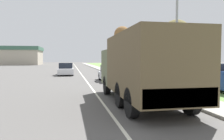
% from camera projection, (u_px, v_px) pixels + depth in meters
% --- Properties ---
extents(ground_plane, '(180.00, 180.00, 0.00)m').
position_uv_depth(ground_plane, '(78.00, 70.00, 39.61)').
color(ground_plane, '#565451').
extents(lane_centre_stripe, '(0.12, 120.00, 0.00)m').
position_uv_depth(lane_centre_stripe, '(78.00, 70.00, 39.61)').
color(lane_centre_stripe, silver).
rests_on(lane_centre_stripe, ground).
extents(sidewalk_right, '(1.80, 120.00, 0.12)m').
position_uv_depth(sidewalk_right, '(103.00, 70.00, 40.46)').
color(sidewalk_right, '#9E9B93').
rests_on(sidewalk_right, ground).
extents(grass_strip_right, '(7.00, 120.00, 0.02)m').
position_uv_depth(grass_strip_right, '(126.00, 70.00, 41.29)').
color(grass_strip_right, '#6B9347').
rests_on(grass_strip_right, ground).
extents(military_truck, '(2.59, 7.85, 3.16)m').
position_uv_depth(military_truck, '(141.00, 66.00, 10.13)').
color(military_truck, '#545B3D').
rests_on(military_truck, ground).
extents(car_nearest_ahead, '(1.79, 4.13, 1.49)m').
position_uv_depth(car_nearest_ahead, '(110.00, 74.00, 20.54)').
color(car_nearest_ahead, '#B7BABF').
rests_on(car_nearest_ahead, ground).
extents(car_second_ahead, '(1.89, 4.46, 1.55)m').
position_uv_depth(car_second_ahead, '(66.00, 70.00, 27.89)').
color(car_second_ahead, silver).
rests_on(car_second_ahead, ground).
extents(lamp_post, '(1.69, 0.24, 6.74)m').
position_uv_depth(lamp_post, '(173.00, 24.00, 12.90)').
color(lamp_post, gray).
rests_on(lamp_post, sidewalk_right).
extents(tree_mid_right, '(3.10, 3.10, 6.11)m').
position_uv_depth(tree_mid_right, '(176.00, 35.00, 22.61)').
color(tree_mid_right, brown).
rests_on(tree_mid_right, grass_strip_right).
extents(tree_far_right, '(2.83, 2.83, 7.53)m').
position_uv_depth(tree_far_right, '(122.00, 35.00, 36.86)').
color(tree_far_right, '#4C3D2D').
rests_on(tree_far_right, grass_strip_right).
extents(building_distant, '(17.94, 14.46, 6.09)m').
position_uv_depth(building_distant, '(14.00, 56.00, 74.58)').
color(building_distant, '#B2A893').
rests_on(building_distant, ground).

